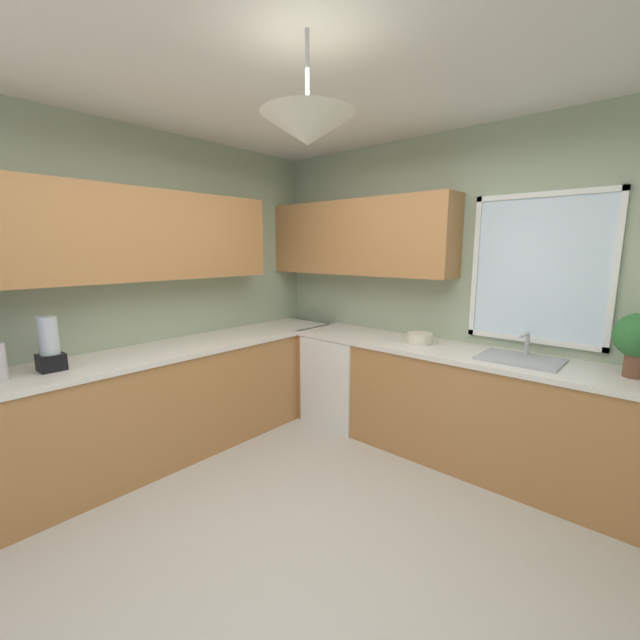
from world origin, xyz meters
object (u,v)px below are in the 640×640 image
(sink_assembly, at_px, (520,358))
(bowl, at_px, (420,338))
(dishwasher, at_px, (343,378))
(potted_plant, at_px, (639,338))
(blender_appliance, at_px, (49,346))

(sink_assembly, xyz_separation_m, bowl, (-0.80, -0.01, 0.03))
(dishwasher, height_order, potted_plant, potted_plant)
(blender_appliance, bearing_deg, potted_plant, 39.12)
(blender_appliance, bearing_deg, bowl, 57.77)
(potted_plant, xyz_separation_m, blender_appliance, (-2.90, -2.36, -0.09))
(potted_plant, relative_size, blender_appliance, 1.13)
(bowl, xyz_separation_m, blender_appliance, (-1.46, -2.31, 0.12))
(potted_plant, bearing_deg, bowl, -178.02)
(sink_assembly, bearing_deg, bowl, -179.49)
(bowl, height_order, blender_appliance, blender_appliance)
(sink_assembly, bearing_deg, blender_appliance, -134.19)
(dishwasher, xyz_separation_m, sink_assembly, (1.59, 0.04, 0.49))
(potted_plant, distance_m, blender_appliance, 3.74)
(sink_assembly, xyz_separation_m, potted_plant, (0.65, 0.04, 0.24))
(sink_assembly, height_order, blender_appliance, blender_appliance)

